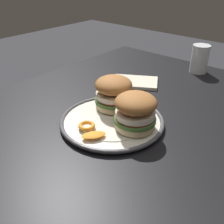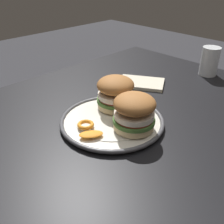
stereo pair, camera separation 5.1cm
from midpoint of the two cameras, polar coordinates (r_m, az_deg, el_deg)
The scene contains 8 objects.
dining_table at distance 0.79m, azimuth -2.33°, elevation -9.89°, with size 1.47×0.94×0.75m.
dinner_plate at distance 0.76m, azimuth 1.92°, elevation -2.02°, with size 0.31×0.31×0.02m.
sandwich_half_left at distance 0.80m, azimuth 2.61°, elevation 4.41°, with size 0.15×0.15×0.10m.
sandwich_half_right at distance 0.70m, azimuth 7.01°, elevation 0.11°, with size 0.13×0.13×0.10m.
orange_peel_curled at distance 0.72m, azimuth -3.81°, elevation -2.86°, with size 0.06×0.06×0.01m.
orange_peel_strip_long at distance 0.69m, azimuth -2.51°, elevation -4.94°, with size 0.07×0.06×0.01m.
drinking_glass at distance 1.18m, azimuth 21.78°, elevation 9.92°, with size 0.07×0.07×0.12m.
folded_napkin at distance 1.03m, azimuth 7.87°, elevation 6.34°, with size 0.17×0.11×0.01m, color beige.
Camera 2 is at (0.38, 0.47, 1.16)m, focal length 41.59 mm.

